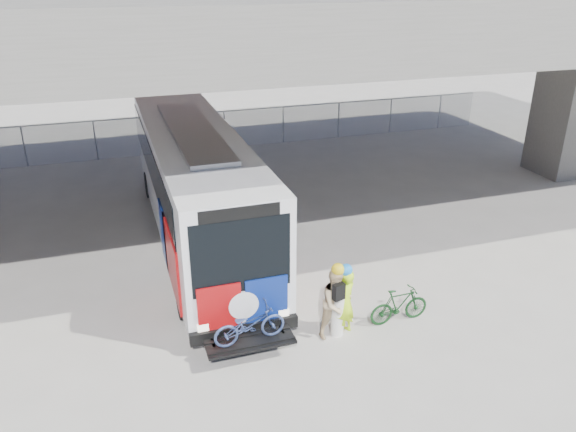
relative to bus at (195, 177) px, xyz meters
name	(u,v)px	position (x,y,z in m)	size (l,w,h in m)	color
ground	(279,261)	(2.00, -2.38, -2.11)	(160.00, 160.00, 0.00)	#9E9991
bus	(195,177)	(0.00, 0.00, 0.00)	(2.67, 12.91, 3.69)	silver
overpass	(240,22)	(2.00, 1.62, 4.44)	(40.00, 16.00, 7.95)	#605E59
chainlink_fence	(204,121)	(2.00, 9.62, -0.69)	(30.00, 0.06, 30.00)	gray
bollard	(338,311)	(2.22, -6.33, -1.46)	(0.32, 0.32, 1.21)	white
cyclist_hivis	(345,301)	(2.39, -6.33, -1.20)	(0.74, 0.65, 1.88)	#C7FF1A
cyclist_tan	(337,302)	(2.18, -6.33, -1.20)	(1.01, 0.88, 1.93)	tan
bike_parked	(399,305)	(3.87, -6.33, -1.64)	(0.44, 1.57, 0.94)	#123A17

